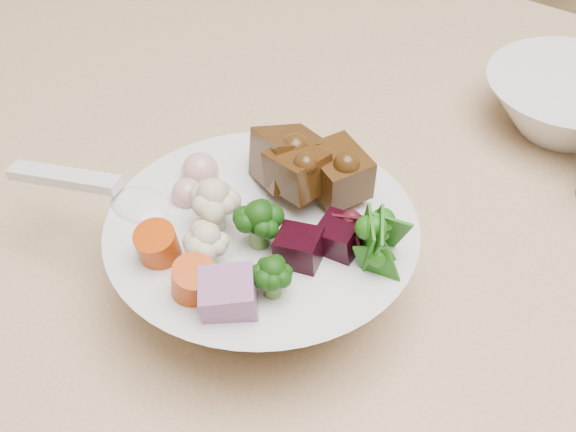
% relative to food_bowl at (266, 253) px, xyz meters
% --- Properties ---
extents(food_bowl, '(0.24, 0.24, 0.13)m').
position_rel_food_bowl_xyz_m(food_bowl, '(0.00, 0.00, 0.00)').
color(food_bowl, silver).
rests_on(food_bowl, dining_table).
extents(soup_spoon, '(0.15, 0.07, 0.03)m').
position_rel_food_bowl_xyz_m(soup_spoon, '(-0.11, -0.04, 0.03)').
color(soup_spoon, silver).
rests_on(soup_spoon, food_bowl).
extents(side_bowl, '(0.17, 0.17, 0.06)m').
position_rel_food_bowl_xyz_m(side_bowl, '(0.10, 0.35, -0.01)').
color(side_bowl, silver).
rests_on(side_bowl, dining_table).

